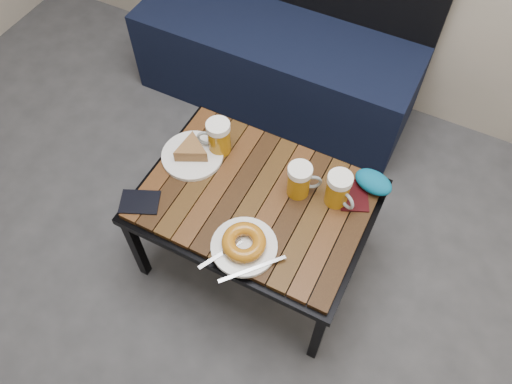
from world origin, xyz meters
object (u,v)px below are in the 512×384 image
at_px(bench, 278,56).
at_px(beer_mug_centre, 300,180).
at_px(knit_pouch, 373,182).
at_px(cafe_table, 256,203).
at_px(beer_mug_right, 338,189).
at_px(plate_pie, 192,152).
at_px(beer_mug_left, 218,137).
at_px(passport_burgundy, 354,195).
at_px(passport_navy, 140,202).
at_px(plate_bagel, 244,244).

bearing_deg(bench, beer_mug_centre, -60.50).
bearing_deg(bench, knit_pouch, -44.59).
bearing_deg(cafe_table, knit_pouch, 32.49).
xyz_separation_m(beer_mug_right, plate_pie, (-0.56, -0.06, -0.04)).
bearing_deg(beer_mug_left, cafe_table, 129.14).
distance_m(beer_mug_left, passport_burgundy, 0.54).
xyz_separation_m(bench, passport_navy, (-0.02, -1.14, 0.20)).
relative_size(beer_mug_centre, beer_mug_right, 0.99).
height_order(plate_pie, knit_pouch, plate_pie).
height_order(plate_bagel, passport_burgundy, plate_bagel).
distance_m(beer_mug_centre, plate_pie, 0.43).
distance_m(beer_mug_right, plate_bagel, 0.38).
height_order(beer_mug_right, passport_burgundy, beer_mug_right).
height_order(beer_mug_centre, knit_pouch, beer_mug_centre).
xyz_separation_m(beer_mug_left, beer_mug_right, (0.49, -0.02, -0.00)).
height_order(bench, beer_mug_left, bench).
bearing_deg(passport_navy, plate_bagel, 66.91).
distance_m(bench, cafe_table, 1.00).
xyz_separation_m(bench, plate_bagel, (0.40, -1.13, 0.23)).
bearing_deg(passport_burgundy, plate_bagel, -148.74).
relative_size(beer_mug_left, plate_pie, 0.61).
relative_size(beer_mug_centre, knit_pouch, 0.97).
xyz_separation_m(bench, passport_burgundy, (0.66, -0.76, 0.20)).
bearing_deg(passport_navy, passport_burgundy, 94.95).
distance_m(plate_pie, plate_bagel, 0.44).
bearing_deg(passport_navy, knit_pouch, 97.35).
bearing_deg(plate_bagel, plate_pie, 144.26).
bearing_deg(passport_burgundy, knit_pouch, 31.43).
bearing_deg(beer_mug_right, beer_mug_centre, -141.92).
distance_m(beer_mug_left, beer_mug_right, 0.49).
relative_size(bench, passport_navy, 10.06).
distance_m(cafe_table, beer_mug_centre, 0.19).
distance_m(cafe_table, plate_bagel, 0.22).
relative_size(beer_mug_centre, plate_pie, 0.59).
bearing_deg(bench, beer_mug_left, -81.49).
bearing_deg(beer_mug_right, cafe_table, -128.79).
distance_m(plate_pie, passport_burgundy, 0.62).
xyz_separation_m(beer_mug_right, plate_bagel, (-0.21, -0.32, -0.05)).
relative_size(cafe_table, plate_bagel, 3.10).
relative_size(plate_pie, passport_burgundy, 1.69).
relative_size(beer_mug_right, plate_bagel, 0.52).
relative_size(beer_mug_right, knit_pouch, 0.98).
relative_size(beer_mug_centre, plate_bagel, 0.51).
relative_size(beer_mug_right, passport_navy, 1.01).
xyz_separation_m(beer_mug_centre, passport_navy, (-0.49, -0.30, -0.07)).
bearing_deg(plate_pie, plate_bagel, -35.74).
relative_size(beer_mug_right, plate_pie, 0.60).
height_order(cafe_table, beer_mug_left, beer_mug_left).
xyz_separation_m(passport_navy, knit_pouch, (0.72, 0.44, 0.03)).
distance_m(beer_mug_left, plate_bagel, 0.44).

